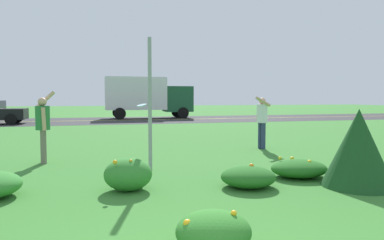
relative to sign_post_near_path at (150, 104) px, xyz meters
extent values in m
plane|color=#387A2D|center=(-0.64, 6.25, -1.47)|extent=(120.00, 120.00, 0.00)
cube|color=#2D2D30|center=(-0.64, 18.28, -1.47)|extent=(120.00, 8.62, 0.01)
cube|color=yellow|center=(-0.64, 18.28, -1.46)|extent=(120.00, 0.16, 0.00)
ellipsoid|color=#337F2D|center=(-0.64, -1.65, -1.19)|extent=(0.84, 0.79, 0.57)
sphere|color=gold|center=(-0.60, -1.80, -0.93)|extent=(0.05, 0.05, 0.05)
sphere|color=gold|center=(-0.87, -1.86, -0.93)|extent=(0.08, 0.08, 0.08)
sphere|color=gold|center=(-0.66, -1.42, -1.13)|extent=(0.07, 0.07, 0.07)
ellipsoid|color=#23661E|center=(1.49, -1.98, -1.29)|extent=(1.00, 0.94, 0.37)
sphere|color=orange|center=(1.59, -1.89, -1.11)|extent=(0.09, 0.09, 0.09)
sphere|color=orange|center=(1.48, -2.19, -1.16)|extent=(0.08, 0.08, 0.08)
sphere|color=orange|center=(1.46, -1.83, -1.19)|extent=(0.06, 0.06, 0.06)
ellipsoid|color=#23661E|center=(2.82, -1.51, -1.29)|extent=(1.17, 0.96, 0.36)
sphere|color=yellow|center=(2.96, -1.65, -1.14)|extent=(0.09, 0.09, 0.09)
sphere|color=yellow|center=(2.51, -1.28, -1.11)|extent=(0.07, 0.07, 0.07)
sphere|color=yellow|center=(2.84, -1.21, -1.14)|extent=(0.09, 0.09, 0.09)
sphere|color=yellow|center=(2.33, -1.52, -1.25)|extent=(0.07, 0.07, 0.07)
ellipsoid|color=#2D7526|center=(0.01, -4.40, -1.26)|extent=(0.81, 0.77, 0.43)
sphere|color=gold|center=(-0.09, -4.46, -1.11)|extent=(0.07, 0.07, 0.07)
sphere|color=gold|center=(0.21, -4.46, -1.06)|extent=(0.06, 0.06, 0.06)
sphere|color=gold|center=(-0.28, -4.44, -1.13)|extent=(0.09, 0.09, 0.09)
cube|color=#93969B|center=(0.00, 0.00, 0.00)|extent=(0.07, 0.10, 2.95)
cone|color=#19471E|center=(3.42, -2.48, -0.76)|extent=(1.27, 1.27, 1.42)
cylinder|color=#287038|center=(-2.42, 1.53, -0.35)|extent=(0.34, 0.34, 0.59)
sphere|color=tan|center=(-2.42, 1.53, 0.05)|extent=(0.21, 0.21, 0.21)
cylinder|color=#726B5B|center=(-2.44, 1.61, -1.06)|extent=(0.14, 0.14, 0.83)
cylinder|color=#726B5B|center=(-2.41, 1.44, -1.06)|extent=(0.14, 0.14, 0.83)
cylinder|color=tan|center=(-2.37, 1.73, 0.10)|extent=(0.47, 0.16, 0.45)
cylinder|color=tan|center=(-2.37, 1.33, -0.36)|extent=(0.12, 0.10, 0.56)
cylinder|color=silver|center=(3.93, 2.44, -0.35)|extent=(0.34, 0.34, 0.59)
sphere|color=tan|center=(3.93, 2.44, 0.05)|extent=(0.21, 0.21, 0.21)
cylinder|color=navy|center=(3.94, 2.35, -1.06)|extent=(0.14, 0.14, 0.83)
cylinder|color=navy|center=(3.92, 2.52, -1.06)|extent=(0.14, 0.14, 0.83)
cylinder|color=tan|center=(3.86, 2.23, 0.03)|extent=(0.54, 0.17, 0.32)
cylinder|color=tan|center=(3.88, 2.63, -0.37)|extent=(0.12, 0.10, 0.56)
cylinder|color=#ADD6E5|center=(0.03, 1.69, -0.05)|extent=(0.27, 0.27, 0.10)
torus|color=#ADD6E5|center=(0.03, 1.69, -0.06)|extent=(0.27, 0.26, 0.10)
cylinder|color=black|center=(-6.05, 17.24, -1.14)|extent=(0.66, 0.22, 0.66)
cylinder|color=black|center=(-6.05, 15.46, -1.14)|extent=(0.66, 0.22, 0.66)
cube|color=#194C2D|center=(5.22, 20.22, 0.05)|extent=(2.10, 2.30, 2.00)
cube|color=silver|center=(1.87, 20.22, 0.48)|extent=(4.60, 2.30, 2.50)
cylinder|color=black|center=(5.42, 21.32, -1.03)|extent=(0.88, 0.26, 0.88)
cylinder|color=black|center=(5.42, 19.12, -1.03)|extent=(0.88, 0.26, 0.88)
cylinder|color=black|center=(0.58, 21.32, -1.03)|extent=(0.88, 0.26, 0.88)
cylinder|color=black|center=(0.58, 19.12, -1.03)|extent=(0.88, 0.26, 0.88)
camera|label=1|loc=(-1.17, -7.89, 0.15)|focal=33.45mm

